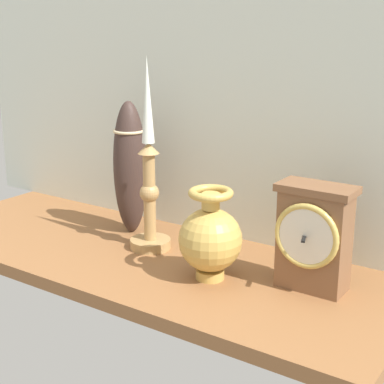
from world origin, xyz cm
name	(u,v)px	position (x,y,z in cm)	size (l,w,h in cm)	color
ground_plane	(140,259)	(0.00, 0.00, -1.20)	(100.00, 36.00, 2.40)	brown
back_wall	(194,72)	(0.00, 18.50, 32.50)	(120.00, 2.00, 65.00)	silver
mantel_clock	(313,237)	(32.93, 3.85, 9.02)	(12.25, 8.72, 17.52)	brown
candlestick_tall_left	(148,184)	(-0.40, 3.32, 12.75)	(7.84, 7.84, 36.49)	tan
brass_vase_bulbous	(210,238)	(17.16, -2.13, 7.40)	(10.80, 10.80, 15.83)	tan
tall_ceramic_vase	(130,168)	(-8.93, 8.42, 13.79)	(6.77, 6.77, 27.29)	#3A2A25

